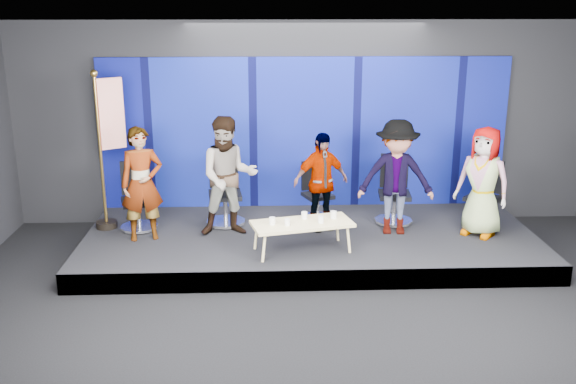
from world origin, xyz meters
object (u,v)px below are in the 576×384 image
(panelist_b, at_px, (228,177))
(mug_e, at_px, (334,215))
(coffee_table, at_px, (302,225))
(mug_a, at_px, (272,221))
(panelist_a, at_px, (142,184))
(panelist_d, at_px, (396,177))
(chair_b, at_px, (225,201))
(chair_d, at_px, (394,201))
(chair_c, at_px, (317,200))
(panelist_c, at_px, (321,182))
(flag_stand, at_px, (108,146))
(chair_e, at_px, (483,204))
(chair_a, at_px, (138,207))
(panelist_e, at_px, (483,182))
(mug_d, at_px, (321,219))
(mug_b, at_px, (287,222))
(mug_c, at_px, (304,215))

(panelist_b, xyz_separation_m, mug_e, (1.55, -0.61, -0.43))
(coffee_table, relative_size, mug_a, 14.56)
(panelist_a, bearing_deg, panelist_d, -13.76)
(panelist_d, relative_size, mug_e, 16.63)
(mug_e, bearing_deg, panelist_b, 158.40)
(panelist_d, bearing_deg, chair_b, 174.53)
(chair_d, distance_m, panelist_d, 0.74)
(chair_c, bearing_deg, panelist_c, -108.22)
(mug_a, relative_size, flag_stand, 0.04)
(chair_b, distance_m, chair_e, 4.18)
(chair_b, bearing_deg, chair_c, -0.19)
(panelist_c, relative_size, mug_a, 14.80)
(chair_a, height_order, chair_c, chair_a)
(panelist_e, height_order, mug_e, panelist_e)
(chair_c, height_order, mug_d, chair_c)
(mug_b, height_order, mug_c, mug_c)
(panelist_d, relative_size, flag_stand, 0.71)
(panelist_a, xyz_separation_m, coffee_table, (2.37, -0.62, -0.46))
(mug_a, bearing_deg, chair_d, 32.99)
(mug_b, bearing_deg, chair_c, 70.69)
(flag_stand, bearing_deg, chair_d, -32.29)
(chair_e, distance_m, mug_a, 3.61)
(panelist_e, bearing_deg, mug_b, -125.84)
(chair_d, bearing_deg, panelist_a, -165.08)
(chair_c, relative_size, mug_a, 9.14)
(chair_b, bearing_deg, mug_a, -67.74)
(chair_a, height_order, mug_b, chair_a)
(chair_c, bearing_deg, panelist_d, -51.97)
(panelist_b, xyz_separation_m, flag_stand, (-1.88, 0.42, 0.40))
(chair_e, relative_size, mug_e, 9.74)
(panelist_c, bearing_deg, mug_e, -101.43)
(mug_c, height_order, flag_stand, flag_stand)
(chair_a, distance_m, panelist_b, 1.61)
(flag_stand, bearing_deg, mug_b, -58.35)
(panelist_d, bearing_deg, chair_a, -178.98)
(chair_c, relative_size, mug_e, 8.94)
(mug_b, xyz_separation_m, mug_d, (0.49, 0.09, 0.00))
(chair_a, relative_size, panelist_e, 0.63)
(panelist_b, bearing_deg, chair_d, 3.10)
(panelist_a, bearing_deg, mug_e, -24.58)
(chair_a, height_order, panelist_d, panelist_d)
(panelist_e, distance_m, flag_stand, 5.81)
(chair_c, height_order, chair_e, chair_e)
(chair_b, bearing_deg, chair_d, -7.57)
(chair_c, relative_size, flag_stand, 0.38)
(panelist_a, bearing_deg, mug_d, -29.27)
(panelist_a, relative_size, panelist_e, 1.02)
(chair_e, xyz_separation_m, mug_d, (-2.73, -1.08, 0.15))
(chair_b, xyz_separation_m, chair_e, (4.18, -0.23, -0.03))
(chair_b, distance_m, panelist_c, 1.61)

